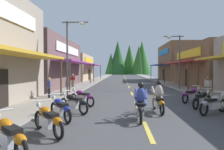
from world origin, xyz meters
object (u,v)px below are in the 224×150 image
streetlamp_left (71,47)px  motorcycle_parked_left_3 (74,103)px  rider_cruising_trailing (158,99)px  motorcycle_parked_right_4 (202,99)px  pedestrian_browsing (208,86)px  pedestrian_waiting (49,87)px  motorcycle_parked_right_5 (192,95)px  motorcycle_parked_left_0 (9,135)px  rider_cruising_lead (141,104)px  streetlamp_right (176,54)px  motorcycle_parked_left_2 (60,108)px  pedestrian_by_shop (73,80)px  motorcycle_parked_left_1 (48,119)px  motorcycle_parked_left_4 (82,97)px  motorcycle_parked_right_3 (213,104)px

streetlamp_left → motorcycle_parked_left_3: bearing=-75.1°
streetlamp_left → rider_cruising_trailing: bearing=-43.3°
motorcycle_parked_right_4 → motorcycle_parked_left_3: 6.83m
pedestrian_browsing → pedestrian_waiting: size_ratio=1.02×
motorcycle_parked_right_5 → motorcycle_parked_left_0: same height
rider_cruising_lead → pedestrian_browsing: (5.37, 6.38, 0.24)m
streetlamp_left → rider_cruising_lead: streetlamp_left is taller
streetlamp_left → streetlamp_right: (9.35, 5.77, -0.11)m
motorcycle_parked_right_5 → motorcycle_parked_left_0: size_ratio=1.00×
motorcycle_parked_left_3 → motorcycle_parked_right_5: bearing=-114.9°
motorcycle_parked_left_0 → rider_cruising_trailing: size_ratio=0.79×
motorcycle_parked_right_5 → motorcycle_parked_left_2: 8.44m
streetlamp_left → motorcycle_parked_left_0: bearing=-84.2°
motorcycle_parked_left_2 → pedestrian_browsing: bearing=-91.2°
motorcycle_parked_right_5 → pedestrian_browsing: bearing=5.1°
motorcycle_parked_left_0 → pedestrian_browsing: (8.90, 10.03, 0.41)m
motorcycle_parked_left_0 → pedestrian_by_shop: bearing=-40.5°
motorcycle_parked_left_1 → pedestrian_by_shop: pedestrian_by_shop is taller
streetlamp_left → pedestrian_browsing: streetlamp_left is taller
motorcycle_parked_left_0 → motorcycle_parked_left_2: 3.46m
motorcycle_parked_right_4 → motorcycle_parked_left_2: 7.47m
motorcycle_parked_left_1 → motorcycle_parked_left_0: bearing=123.5°
motorcycle_parked_left_0 → rider_cruising_trailing: bearing=-90.3°
pedestrian_browsing → pedestrian_waiting: 11.21m
motorcycle_parked_right_4 → motorcycle_parked_left_1: same height
streetlamp_left → motorcycle_parked_left_3: 6.59m
streetlamp_right → pedestrian_browsing: bearing=-84.4°
motorcycle_parked_right_4 → pedestrian_browsing: pedestrian_browsing is taller
streetlamp_left → motorcycle_parked_left_0: size_ratio=3.39×
motorcycle_parked_left_4 → pedestrian_waiting: (-2.73, 2.21, 0.39)m
streetlamp_left → motorcycle_parked_right_5: (8.21, -2.17, -3.26)m
motorcycle_parked_right_4 → motorcycle_parked_right_5: bearing=42.0°
motorcycle_parked_left_3 → pedestrian_waiting: pedestrian_waiting is taller
pedestrian_by_shop → pedestrian_waiting: bearing=-160.9°
motorcycle_parked_left_4 → pedestrian_by_shop: 11.08m
streetlamp_right → motorcycle_parked_left_4: streetlamp_right is taller
rider_cruising_trailing → motorcycle_parked_left_0: bearing=135.2°
motorcycle_parked_right_3 → pedestrian_by_shop: pedestrian_by_shop is taller
streetlamp_right → motorcycle_parked_left_3: size_ratio=3.18×
streetlamp_right → motorcycle_parked_right_5: 8.62m
motorcycle_parked_left_3 → rider_cruising_trailing: bearing=-137.5°
motorcycle_parked_left_3 → motorcycle_parked_left_0: bearing=123.7°
rider_cruising_trailing → pedestrian_browsing: (4.38, 4.86, 0.24)m
rider_cruising_trailing → pedestrian_waiting: size_ratio=1.40×
streetlamp_left → motorcycle_parked_right_3: streetlamp_left is taller
motorcycle_parked_right_4 → pedestrian_browsing: bearing=18.0°
motorcycle_parked_right_3 → pedestrian_waiting: size_ratio=1.18×
motorcycle_parked_right_5 → pedestrian_waiting: size_ratio=1.10×
motorcycle_parked_left_4 → streetlamp_left: bearing=-27.1°
motorcycle_parked_right_3 → motorcycle_parked_right_4: (0.07, 1.53, 0.00)m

